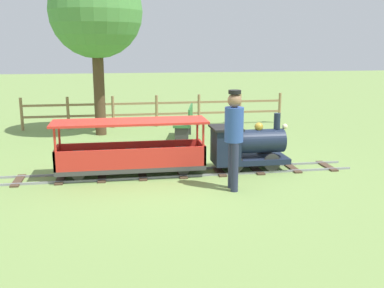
# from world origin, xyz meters

# --- Properties ---
(ground_plane) EXTENTS (60.00, 60.00, 0.00)m
(ground_plane) POSITION_xyz_m (0.00, 0.00, 0.00)
(ground_plane) COLOR #75934C
(track) EXTENTS (0.69, 6.40, 0.04)m
(track) POSITION_xyz_m (0.00, 0.05, 0.02)
(track) COLOR gray
(track) RESTS_ON ground_plane
(locomotive) EXTENTS (0.65, 1.44, 1.03)m
(locomotive) POSITION_xyz_m (0.00, 1.26, 0.49)
(locomotive) COLOR #192338
(locomotive) RESTS_ON ground_plane
(passenger_car) EXTENTS (0.75, 2.70, 0.97)m
(passenger_car) POSITION_xyz_m (0.00, -0.85, 0.42)
(passenger_car) COLOR #3F3F3F
(passenger_car) RESTS_ON ground_plane
(conductor_person) EXTENTS (0.30, 0.30, 1.62)m
(conductor_person) POSITION_xyz_m (1.04, 0.74, 0.96)
(conductor_person) COLOR #282D47
(conductor_person) RESTS_ON ground_plane
(park_bench) EXTENTS (1.36, 0.67, 0.82)m
(park_bench) POSITION_xyz_m (-3.03, 0.59, 0.42)
(park_bench) COLOR #2D6B33
(park_bench) RESTS_ON ground_plane
(oak_tree_near) EXTENTS (2.32, 2.32, 4.28)m
(oak_tree_near) POSITION_xyz_m (-3.96, -1.51, 3.09)
(oak_tree_near) COLOR #4C3823
(oak_tree_near) RESTS_ON ground_plane
(fence_section) EXTENTS (0.08, 7.48, 0.90)m
(fence_section) POSITION_xyz_m (-4.90, 0.05, 0.48)
(fence_section) COLOR #93754C
(fence_section) RESTS_ON ground_plane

